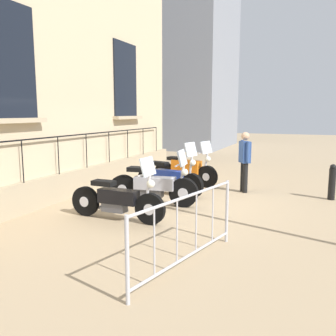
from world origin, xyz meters
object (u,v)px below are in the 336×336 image
(motorcycle_black, at_px, (118,200))
(bollard, at_px, (332,182))
(motorcycle_silver, at_px, (154,187))
(crowd_barrier, at_px, (187,228))
(motorcycle_blue, at_px, (170,179))
(motorcycle_orange, at_px, (186,170))
(pedestrian_standing, at_px, (245,159))

(motorcycle_black, bearing_deg, bollard, 41.05)
(motorcycle_black, distance_m, motorcycle_silver, 1.41)
(motorcycle_silver, bearing_deg, crowd_barrier, -57.97)
(motorcycle_black, xyz_separation_m, motorcycle_blue, (0.10, 2.54, 0.00))
(bollard, bearing_deg, motorcycle_black, -138.95)
(motorcycle_orange, relative_size, bollard, 2.38)
(pedestrian_standing, bearing_deg, crowd_barrier, -88.25)
(motorcycle_silver, xyz_separation_m, pedestrian_standing, (1.71, 2.18, 0.49))
(motorcycle_blue, bearing_deg, motorcycle_orange, 91.78)
(motorcycle_black, bearing_deg, motorcycle_silver, 83.82)
(motorcycle_blue, height_order, crowd_barrier, motorcycle_blue)
(motorcycle_black, relative_size, pedestrian_standing, 1.31)
(motorcycle_silver, xyz_separation_m, motorcycle_orange, (-0.10, 2.54, 0.02))
(motorcycle_orange, distance_m, bollard, 4.02)
(motorcycle_silver, height_order, pedestrian_standing, pedestrian_standing)
(motorcycle_orange, xyz_separation_m, bollard, (4.00, -0.41, -0.00))
(motorcycle_black, height_order, crowd_barrier, motorcycle_black)
(motorcycle_silver, bearing_deg, motorcycle_black, -96.18)
(bollard, bearing_deg, pedestrian_standing, 178.76)
(motorcycle_black, distance_m, bollard, 5.37)
(motorcycle_orange, bearing_deg, motorcycle_silver, -87.77)
(motorcycle_silver, bearing_deg, pedestrian_standing, 51.78)
(motorcycle_silver, relative_size, motorcycle_blue, 1.07)
(motorcycle_silver, height_order, motorcycle_orange, motorcycle_orange)
(bollard, distance_m, pedestrian_standing, 2.24)
(motorcycle_silver, xyz_separation_m, motorcycle_blue, (-0.06, 1.14, -0.01))
(motorcycle_black, height_order, bollard, motorcycle_black)
(pedestrian_standing, bearing_deg, bollard, -1.24)
(motorcycle_black, bearing_deg, pedestrian_standing, 62.44)
(motorcycle_blue, bearing_deg, motorcycle_black, -92.16)
(crowd_barrier, distance_m, bollard, 5.51)
(motorcycle_black, xyz_separation_m, bollard, (4.05, 3.53, 0.03))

